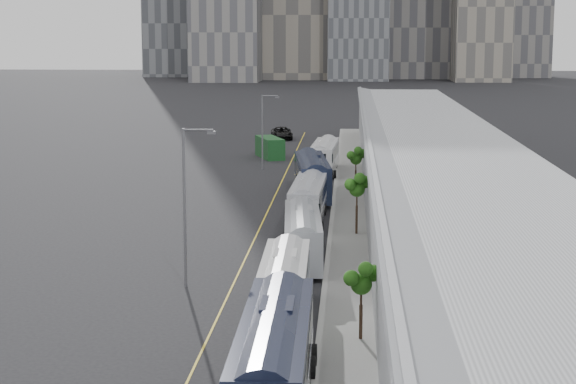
# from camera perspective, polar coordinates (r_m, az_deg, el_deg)

# --- Properties ---
(sidewalk) EXTENTS (10.00, 170.00, 0.12)m
(sidewalk) POSITION_cam_1_polar(r_m,az_deg,el_deg) (72.40, 6.32, -2.86)
(sidewalk) COLOR gray
(sidewalk) RESTS_ON ground
(lane_line) EXTENTS (0.12, 160.00, 0.02)m
(lane_line) POSITION_cam_1_polar(r_m,az_deg,el_deg) (72.68, -1.99, -2.80)
(lane_line) COLOR gold
(lane_line) RESTS_ON ground
(depot) EXTENTS (12.45, 160.40, 7.20)m
(depot) POSITION_cam_1_polar(r_m,az_deg,el_deg) (72.05, 9.54, -0.20)
(depot) COLOR gray
(depot) RESTS_ON ground
(bus_1) EXTENTS (3.10, 14.01, 4.09)m
(bus_1) POSITION_cam_1_polar(r_m,az_deg,el_deg) (40.06, -0.81, -10.45)
(bus_1) COLOR black
(bus_1) RESTS_ON ground
(bus_2) EXTENTS (2.77, 12.39, 3.61)m
(bus_2) POSITION_cam_1_polar(r_m,az_deg,el_deg) (51.36, -0.26, -6.21)
(bus_2) COLOR silver
(bus_2) RESTS_ON ground
(bus_3) EXTENTS (3.19, 12.14, 3.51)m
(bus_3) POSITION_cam_1_polar(r_m,az_deg,el_deg) (65.30, 0.87, -2.87)
(bus_3) COLOR gray
(bus_3) RESTS_ON ground
(bus_4) EXTENTS (2.80, 12.37, 3.60)m
(bus_4) POSITION_cam_1_polar(r_m,az_deg,el_deg) (79.00, 1.21, -0.70)
(bus_4) COLOR #B0B2BA
(bus_4) RESTS_ON ground
(bus_5) EXTENTS (4.10, 13.74, 3.96)m
(bus_5) POSITION_cam_1_polar(r_m,az_deg,el_deg) (90.97, 1.43, 0.73)
(bus_5) COLOR black
(bus_5) RESTS_ON ground
(bus_6) EXTENTS (3.10, 12.52, 3.63)m
(bus_6) POSITION_cam_1_polar(r_m,az_deg,el_deg) (107.13, 2.17, 1.95)
(bus_6) COLOR white
(bus_6) RESTS_ON ground
(tree_1) EXTENTS (1.09, 1.09, 3.66)m
(tree_1) POSITION_cam_1_polar(r_m,az_deg,el_deg) (48.36, 4.36, -5.41)
(tree_1) COLOR black
(tree_1) RESTS_ON ground
(tree_2) EXTENTS (1.23, 1.23, 4.41)m
(tree_2) POSITION_cam_1_polar(r_m,az_deg,el_deg) (73.65, 4.11, 0.24)
(tree_2) COLOR black
(tree_2) RESTS_ON ground
(tree_3) EXTENTS (1.16, 1.16, 3.82)m
(tree_3) POSITION_cam_1_polar(r_m,az_deg,el_deg) (95.59, 4.05, 2.01)
(tree_3) COLOR black
(tree_3) RESTS_ON ground
(street_lamp_near) EXTENTS (2.04, 0.22, 9.74)m
(street_lamp_near) POSITION_cam_1_polar(r_m,az_deg,el_deg) (58.35, -5.99, -0.30)
(street_lamp_near) COLOR #59595E
(street_lamp_near) RESTS_ON ground
(street_lamp_far) EXTENTS (2.04, 0.22, 8.49)m
(street_lamp_far) POSITION_cam_1_polar(r_m,az_deg,el_deg) (109.62, -1.43, 3.91)
(street_lamp_far) COLOR #59595E
(street_lamp_far) RESTS_ON ground
(shipping_container) EXTENTS (4.27, 6.97, 2.56)m
(shipping_container) POSITION_cam_1_polar(r_m,az_deg,el_deg) (120.26, -1.08, 2.65)
(shipping_container) COLOR #123B19
(shipping_container) RESTS_ON ground
(suv) EXTENTS (3.74, 6.68, 1.77)m
(suv) POSITION_cam_1_polar(r_m,az_deg,el_deg) (141.87, -0.37, 3.51)
(suv) COLOR black
(suv) RESTS_ON ground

